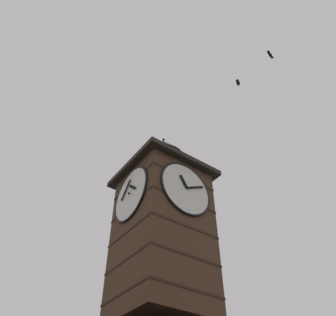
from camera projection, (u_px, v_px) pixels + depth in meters
clock_tower at (162, 226)px, 15.85m from camera, size 4.16×4.16×9.90m
flying_bird_high at (238, 83)px, 23.08m from camera, size 0.50×0.41×0.14m
flying_bird_low at (270, 55)px, 21.56m from camera, size 0.69×0.31×0.15m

